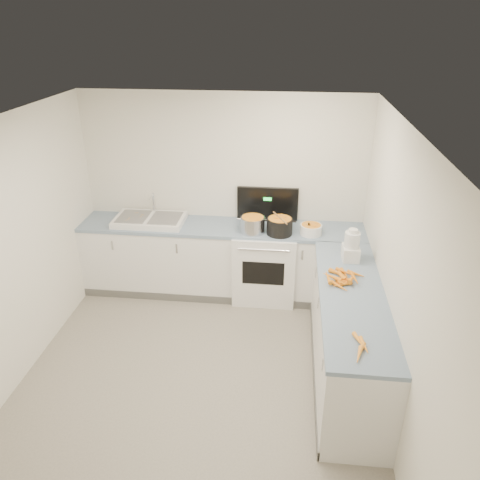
# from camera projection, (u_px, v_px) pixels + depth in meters

# --- Properties ---
(floor) EXTENTS (3.50, 4.00, 0.00)m
(floor) POSITION_uv_depth(u_px,v_px,m) (198.00, 382.00, 4.64)
(floor) COLOR gray
(floor) RESTS_ON ground
(ceiling) EXTENTS (3.50, 4.00, 0.00)m
(ceiling) POSITION_uv_depth(u_px,v_px,m) (185.00, 129.00, 3.55)
(ceiling) COLOR silver
(ceiling) RESTS_ON ground
(wall_back) EXTENTS (3.50, 0.00, 2.50)m
(wall_back) POSITION_uv_depth(u_px,v_px,m) (224.00, 194.00, 5.88)
(wall_back) COLOR silver
(wall_back) RESTS_ON ground
(wall_front) EXTENTS (3.50, 0.00, 2.50)m
(wall_front) POSITION_uv_depth(u_px,v_px,m) (110.00, 472.00, 2.30)
(wall_front) COLOR silver
(wall_front) RESTS_ON ground
(wall_left) EXTENTS (0.00, 4.00, 2.50)m
(wall_left) POSITION_uv_depth(u_px,v_px,m) (4.00, 262.00, 4.27)
(wall_left) COLOR silver
(wall_left) RESTS_ON ground
(wall_right) EXTENTS (0.00, 4.00, 2.50)m
(wall_right) POSITION_uv_depth(u_px,v_px,m) (397.00, 284.00, 3.92)
(wall_right) COLOR silver
(wall_right) RESTS_ON ground
(counter_back) EXTENTS (3.50, 0.62, 0.94)m
(counter_back) POSITION_uv_depth(u_px,v_px,m) (222.00, 259.00, 5.95)
(counter_back) COLOR white
(counter_back) RESTS_ON ground
(counter_right) EXTENTS (0.62, 2.20, 0.94)m
(counter_right) POSITION_uv_depth(u_px,v_px,m) (348.00, 335.00, 4.56)
(counter_right) COLOR white
(counter_right) RESTS_ON ground
(stove) EXTENTS (0.76, 0.65, 1.36)m
(stove) POSITION_uv_depth(u_px,v_px,m) (265.00, 262.00, 5.89)
(stove) COLOR white
(stove) RESTS_ON ground
(sink) EXTENTS (0.86, 0.52, 0.31)m
(sink) POSITION_uv_depth(u_px,v_px,m) (150.00, 220.00, 5.82)
(sink) COLOR white
(sink) RESTS_ON counter_back
(steel_pot) EXTENTS (0.36, 0.36, 0.21)m
(steel_pot) POSITION_uv_depth(u_px,v_px,m) (253.00, 225.00, 5.55)
(steel_pot) COLOR silver
(steel_pot) RESTS_ON stove
(black_pot) EXTENTS (0.37, 0.37, 0.22)m
(black_pot) POSITION_uv_depth(u_px,v_px,m) (280.00, 227.00, 5.50)
(black_pot) COLOR black
(black_pot) RESTS_ON stove
(wooden_spoon) EXTENTS (0.18, 0.36, 0.02)m
(wooden_spoon) POSITION_uv_depth(u_px,v_px,m) (280.00, 218.00, 5.45)
(wooden_spoon) COLOR #AD7A47
(wooden_spoon) RESTS_ON black_pot
(mixing_bowl) EXTENTS (0.33, 0.33, 0.12)m
(mixing_bowl) POSITION_uv_depth(u_px,v_px,m) (311.00, 229.00, 5.51)
(mixing_bowl) COLOR white
(mixing_bowl) RESTS_ON counter_back
(extract_bottle) EXTENTS (0.05, 0.05, 0.12)m
(extract_bottle) POSITION_uv_depth(u_px,v_px,m) (308.00, 230.00, 5.50)
(extract_bottle) COLOR #593319
(extract_bottle) RESTS_ON counter_back
(spice_jar) EXTENTS (0.05, 0.05, 0.08)m
(spice_jar) POSITION_uv_depth(u_px,v_px,m) (312.00, 233.00, 5.45)
(spice_jar) COLOR #E5B266
(spice_jar) RESTS_ON counter_back
(food_processor) EXTENTS (0.18, 0.21, 0.35)m
(food_processor) POSITION_uv_depth(u_px,v_px,m) (351.00, 247.00, 4.89)
(food_processor) COLOR white
(food_processor) RESTS_ON counter_right
(carrot_pile) EXTENTS (0.42, 0.43, 0.07)m
(carrot_pile) POSITION_uv_depth(u_px,v_px,m) (343.00, 278.00, 4.55)
(carrot_pile) COLOR orange
(carrot_pile) RESTS_ON counter_right
(peeled_carrots) EXTENTS (0.13, 0.37, 0.04)m
(peeled_carrots) POSITION_uv_depth(u_px,v_px,m) (361.00, 347.00, 3.62)
(peeled_carrots) COLOR orange
(peeled_carrots) RESTS_ON counter_right
(peelings) EXTENTS (0.24, 0.28, 0.01)m
(peelings) POSITION_uv_depth(u_px,v_px,m) (133.00, 217.00, 5.81)
(peelings) COLOR tan
(peelings) RESTS_ON sink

